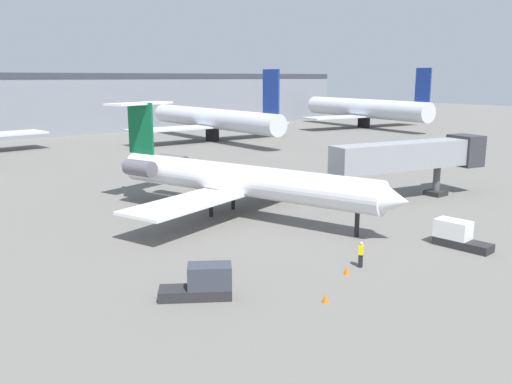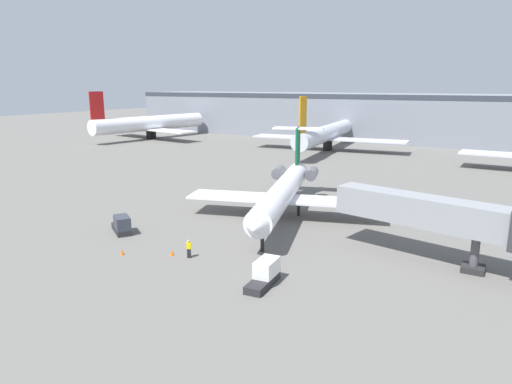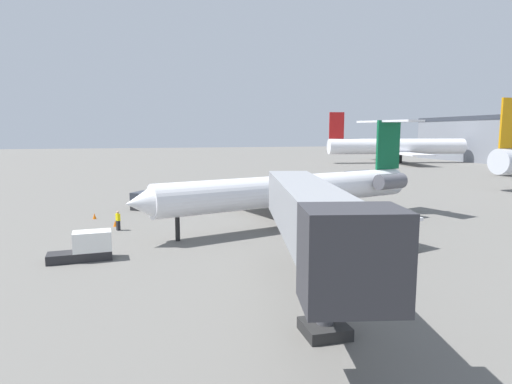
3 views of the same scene
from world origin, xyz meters
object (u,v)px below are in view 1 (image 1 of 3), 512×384
Objects in this scene: traffic_cone_near at (325,298)px; baggage_tug_lead at (203,283)px; baggage_tug_trailing at (457,235)px; traffic_cone_mid at (347,270)px; jet_bridge at (418,155)px; ground_crew_marshaller at (361,254)px; parked_airliner_east_mid at (365,109)px; parked_airliner_centre at (213,119)px; regional_jet at (232,178)px.

baggage_tug_lead is at bearing 135.87° from traffic_cone_near.
baggage_tug_trailing is 7.47× the size of traffic_cone_mid.
baggage_tug_lead is 1.00× the size of baggage_tug_trailing.
baggage_tug_trailing is at bearing -134.45° from jet_bridge.
parked_airliner_east_mid is at bearing 40.31° from ground_crew_marshaller.
baggage_tug_lead is at bearing 164.37° from traffic_cone_mid.
jet_bridge is at bearing 14.39° from baggage_tug_lead.
ground_crew_marshaller is 0.41× the size of baggage_tug_lead.
traffic_cone_near is 104.85m from parked_airliner_east_mid.
baggage_tug_trailing is at bearing -10.66° from baggage_tug_lead.
parked_airliner_centre is at bearing 60.65° from traffic_cone_near.
baggage_tug_trailing is at bearing -9.79° from ground_crew_marshaller.
baggage_tug_lead is (-30.39, -7.79, -3.51)m from jet_bridge.
traffic_cone_near is at bearing -111.25° from regional_jet.
ground_crew_marshaller is at bearing -11.36° from baggage_tug_lead.
regional_jet reaches higher than traffic_cone_mid.
traffic_cone_near is at bearing -140.68° from parked_airliner_east_mid.
baggage_tug_lead and baggage_tug_trailing have the same top height.
jet_bridge is 10.55× the size of ground_crew_marshaller.
ground_crew_marshaller is at bearing 170.21° from baggage_tug_trailing.
regional_jet is 18.54m from baggage_tug_lead.
jet_bridge is 0.45× the size of parked_airliner_east_mid.
jet_bridge is at bearing -18.43° from regional_jet.
parked_airliner_centre is (41.91, 61.38, 3.33)m from baggage_tug_lead.
baggage_tug_lead reaches higher than ground_crew_marshaller.
traffic_cone_near is at bearing -154.09° from jet_bridge.
regional_jet is 53.52× the size of traffic_cone_mid.
jet_bridge is 0.45× the size of parked_airliner_centre.
jet_bridge reaches higher than baggage_tug_trailing.
traffic_cone_near is (-7.22, -18.56, -3.00)m from regional_jet.
ground_crew_marshaller is at bearing -139.69° from parked_airliner_east_mid.
parked_airliner_east_mid is at bearing 39.32° from traffic_cone_near.
traffic_cone_near is at bearing -44.13° from baggage_tug_lead.
baggage_tug_trailing reaches higher than ground_crew_marshaller.
baggage_tug_trailing is at bearing -6.26° from traffic_cone_mid.
jet_bridge is 32.43× the size of traffic_cone_near.
baggage_tug_trailing is at bearing -109.26° from parked_airliner_centre.
traffic_cone_near is 1.00× the size of traffic_cone_mid.
traffic_cone_mid is (-21.53, -10.27, -4.07)m from jet_bridge.
traffic_cone_mid is 72.01m from parked_airliner_centre.
traffic_cone_mid is (-3.15, -16.40, -3.00)m from regional_jet.
traffic_cone_near is 0.01× the size of parked_airliner_east_mid.
traffic_cone_mid is 0.01× the size of parked_airliner_centre.
baggage_tug_lead is 0.10× the size of parked_airliner_east_mid.
ground_crew_marshaller is 6.32m from traffic_cone_near.
ground_crew_marshaller is (-19.84, -9.92, -3.49)m from jet_bridge.
jet_bridge is 32.43× the size of traffic_cone_mid.
ground_crew_marshaller is 0.04× the size of parked_airliner_east_mid.
parked_airliner_centre is at bearing -179.52° from parked_airliner_east_mid.
baggage_tug_trailing is (19.20, -3.61, 0.00)m from baggage_tug_lead.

